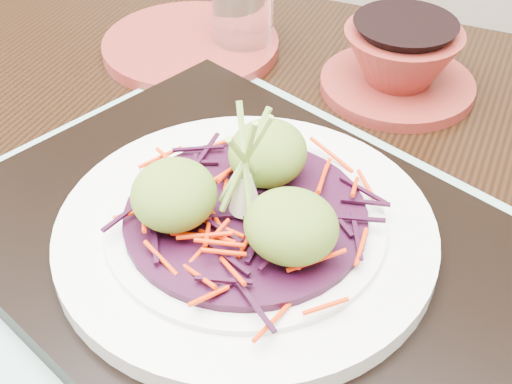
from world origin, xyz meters
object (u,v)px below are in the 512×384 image
at_px(white_plate, 246,230).
at_px(water_glass, 243,10).
at_px(terracotta_side_plate, 191,46).
at_px(dining_table, 286,339).
at_px(terracotta_bowl_set, 400,64).
at_px(serving_tray, 246,249).

xyz_separation_m(white_plate, water_glass, (-0.13, 0.30, 0.01)).
relative_size(white_plate, terracotta_side_plate, 1.44).
distance_m(dining_table, terracotta_bowl_set, 0.29).
relative_size(terracotta_side_plate, terracotta_bowl_set, 0.93).
relative_size(white_plate, terracotta_bowl_set, 1.33).
bearing_deg(water_glass, white_plate, -67.06).
distance_m(serving_tray, water_glass, 0.33).
bearing_deg(terracotta_side_plate, serving_tray, -56.95).
xyz_separation_m(white_plate, terracotta_side_plate, (-0.18, 0.27, -0.03)).
relative_size(dining_table, serving_tray, 3.08).
relative_size(dining_table, water_glass, 14.03).
distance_m(terracotta_side_plate, water_glass, 0.07).
bearing_deg(white_plate, serving_tray, 153.43).
distance_m(serving_tray, white_plate, 0.02).
bearing_deg(dining_table, white_plate, -140.29).
height_order(dining_table, white_plate, white_plate).
distance_m(terracotta_side_plate, terracotta_bowl_set, 0.23).
distance_m(white_plate, terracotta_side_plate, 0.33).
bearing_deg(white_plate, dining_table, 38.14).
distance_m(dining_table, terracotta_side_plate, 0.34).
bearing_deg(serving_tray, terracotta_bowl_set, 102.25).
relative_size(dining_table, white_plate, 4.73).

